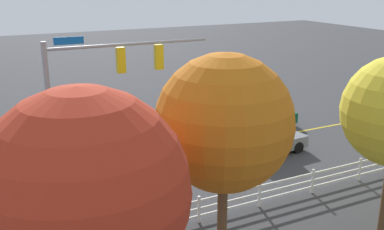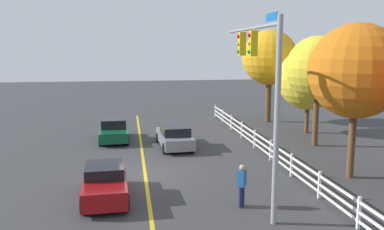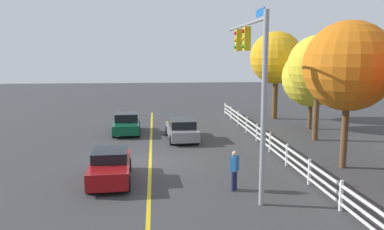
% 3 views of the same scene
% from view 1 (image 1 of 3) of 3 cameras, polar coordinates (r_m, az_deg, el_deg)
% --- Properties ---
extents(ground_plane, '(120.00, 120.00, 0.00)m').
position_cam_1_polar(ground_plane, '(24.64, -3.79, -5.34)').
color(ground_plane, '#38383A').
extents(lane_center_stripe, '(28.00, 0.16, 0.01)m').
position_cam_1_polar(lane_center_stripe, '(26.32, 4.28, -3.84)').
color(lane_center_stripe, gold).
rests_on(lane_center_stripe, ground_plane).
extents(signal_assembly, '(6.67, 0.38, 7.30)m').
position_cam_1_polar(signal_assembly, '(17.88, -12.04, 2.83)').
color(signal_assembly, gray).
rests_on(signal_assembly, ground_plane).
extents(car_0, '(4.22, 1.97, 1.39)m').
position_cam_1_polar(car_0, '(25.10, -11.43, -3.57)').
color(car_0, maroon).
rests_on(car_0, ground_plane).
extents(car_1, '(4.49, 2.08, 1.40)m').
position_cam_1_polar(car_1, '(25.22, 9.48, -3.33)').
color(car_1, slate).
rests_on(car_1, ground_plane).
extents(car_2, '(4.25, 2.03, 1.45)m').
position_cam_1_polar(car_2, '(29.56, 9.18, -0.25)').
color(car_2, '#0C4C2D').
rests_on(car_2, ground_plane).
extents(pedestrian, '(0.48, 0.44, 1.69)m').
position_cam_1_polar(pedestrian, '(19.89, -12.23, -8.51)').
color(pedestrian, '#191E3F').
rests_on(pedestrian, ground_plane).
extents(white_rail_fence, '(26.10, 0.10, 1.15)m').
position_cam_1_polar(white_rail_fence, '(20.34, 11.93, -8.91)').
color(white_rail_fence, white).
rests_on(white_rail_fence, ground_plane).
extents(tree_0, '(4.96, 4.96, 7.17)m').
position_cam_1_polar(tree_0, '(10.73, -13.45, -9.47)').
color(tree_0, brown).
rests_on(tree_0, ground_plane).
extents(tree_4, '(4.38, 4.38, 7.26)m').
position_cam_1_polar(tree_4, '(13.99, 4.11, -1.03)').
color(tree_4, brown).
rests_on(tree_4, ground_plane).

